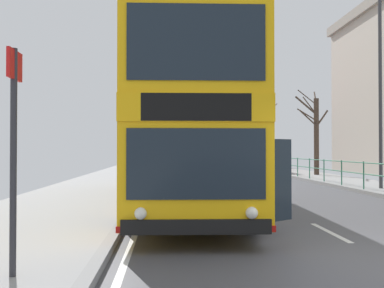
{
  "coord_description": "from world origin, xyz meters",
  "views": [
    {
      "loc": [
        -3.33,
        -5.72,
        1.67
      ],
      "look_at": [
        -2.63,
        5.64,
        1.85
      ],
      "focal_mm": 38.95,
      "sensor_mm": 36.0,
      "label": 1
    }
  ],
  "objects": [
    {
      "name": "bare_tree_far_00",
      "position": [
        6.08,
        20.01,
        2.85
      ],
      "size": [
        2.1,
        2.72,
        5.55
      ],
      "color": "#423328",
      "rests_on": "ground"
    },
    {
      "name": "pedestrian_railing_far_kerb",
      "position": [
        4.45,
        16.47,
        0.88
      ],
      "size": [
        0.05,
        33.15,
        1.1
      ],
      "color": "#236B4C",
      "rests_on": "ground"
    },
    {
      "name": "ground",
      "position": [
        -0.72,
        -0.0,
        0.04
      ],
      "size": [
        15.8,
        140.0,
        0.2
      ],
      "color": "#4A4A4F"
    },
    {
      "name": "bare_tree_far_02",
      "position": [
        6.59,
        39.69,
        3.39
      ],
      "size": [
        1.34,
        2.94,
        6.17
      ],
      "color": "#4C3D2D",
      "rests_on": "ground"
    },
    {
      "name": "double_decker_bus_main",
      "position": [
        -2.69,
        6.6,
        2.26
      ],
      "size": [
        3.24,
        11.59,
        4.31
      ],
      "color": "#F4B20F",
      "rests_on": "ground"
    },
    {
      "name": "background_bus_far_lane",
      "position": [
        2.76,
        28.49,
        1.69
      ],
      "size": [
        2.67,
        9.72,
        3.09
      ],
      "color": "red",
      "rests_on": "ground"
    },
    {
      "name": "street_lamp_far_side",
      "position": [
        5.32,
        10.58,
        5.22
      ],
      "size": [
        0.28,
        0.6,
        8.91
      ],
      "color": "#38383D",
      "rests_on": "ground"
    },
    {
      "name": "bare_tree_far_01",
      "position": [
        5.77,
        32.39,
        3.69
      ],
      "size": [
        1.79,
        1.97,
        6.85
      ],
      "color": "brown",
      "rests_on": "ground"
    },
    {
      "name": "bus_stop_sign_near",
      "position": [
        -5.2,
        -0.51,
        1.84
      ],
      "size": [
        0.08,
        0.44,
        2.78
      ],
      "color": "#2D2D33",
      "rests_on": "ground"
    }
  ]
}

